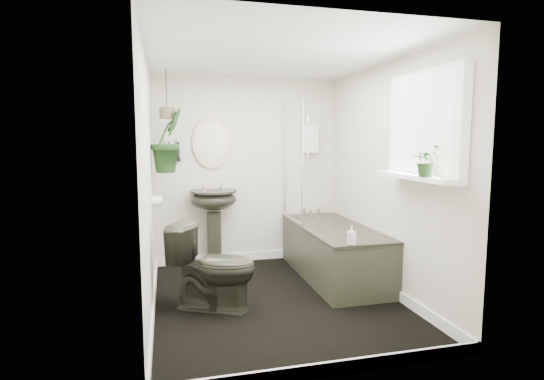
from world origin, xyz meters
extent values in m
cube|color=black|center=(0.00, 0.00, -0.01)|extent=(2.30, 2.80, 0.02)
cube|color=white|center=(0.00, 0.00, 2.31)|extent=(2.30, 2.80, 0.02)
cube|color=white|center=(0.00, 1.41, 1.15)|extent=(2.30, 0.02, 2.30)
cube|color=white|center=(0.00, -1.41, 1.15)|extent=(2.30, 0.02, 2.30)
cube|color=white|center=(-1.16, 0.00, 1.15)|extent=(0.02, 2.80, 2.30)
cube|color=white|center=(1.16, 0.00, 1.15)|extent=(0.02, 2.80, 2.30)
cube|color=white|center=(0.00, 0.00, 0.05)|extent=(2.30, 2.80, 0.10)
cube|color=white|center=(0.80, 1.34, 1.55)|extent=(0.20, 0.10, 0.35)
ellipsoid|color=beige|center=(-0.45, 1.37, 1.50)|extent=(0.46, 0.03, 0.62)
cylinder|color=black|center=(-0.85, 1.36, 1.40)|extent=(0.04, 0.04, 0.22)
cylinder|color=white|center=(-1.10, 0.70, 0.90)|extent=(0.11, 0.11, 0.11)
cube|color=white|center=(1.09, -0.70, 1.65)|extent=(0.08, 1.00, 0.90)
cube|color=white|center=(1.02, -0.70, 1.23)|extent=(0.18, 1.00, 0.04)
cube|color=white|center=(1.04, -0.70, 1.65)|extent=(0.01, 0.86, 0.76)
imported|color=black|center=(-0.60, -0.07, 0.39)|extent=(0.88, 0.72, 0.79)
imported|color=black|center=(0.97, -0.92, 1.37)|extent=(0.27, 0.26, 0.24)
imported|color=black|center=(-0.97, 0.95, 1.53)|extent=(0.49, 0.49, 0.70)
imported|color=black|center=(0.65, -0.29, 0.67)|extent=(0.10, 0.10, 0.17)
cylinder|color=brown|center=(-0.97, 0.95, 1.82)|extent=(0.16, 0.16, 0.12)
camera|label=1|loc=(-1.00, -3.83, 1.53)|focal=28.00mm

